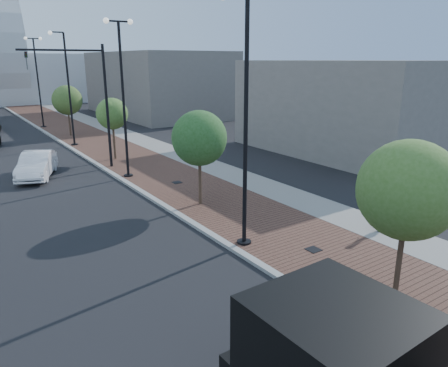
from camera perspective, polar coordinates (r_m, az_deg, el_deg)
sidewalk at (r=44.44m, az=-17.99°, el=6.58°), size 7.00×140.00×0.12m
concrete_strip at (r=45.25m, az=-14.70°, el=7.02°), size 2.40×140.00×0.13m
curb at (r=43.61m, az=-22.40°, el=5.99°), size 0.30×140.00×0.14m
white_sedan at (r=28.57m, az=-24.03°, el=2.33°), size 3.36×5.06×1.58m
pedestrian at (r=18.75m, az=20.42°, el=-4.04°), size 0.68×0.54×1.65m
streetlight_1 at (r=15.44m, az=2.60°, el=6.31°), size 1.44×0.56×9.21m
streetlight_2 at (r=25.97m, az=-13.48°, el=11.06°), size 1.72×0.56×9.28m
streetlight_3 at (r=37.40m, az=-20.36°, el=11.28°), size 1.44×0.56×9.21m
streetlight_4 at (r=49.10m, az=-23.87°, el=12.47°), size 1.72×0.56×9.28m
traffic_mast at (r=28.50m, az=-17.44°, el=11.54°), size 5.09×0.20×8.00m
tree_0 at (r=12.45m, az=23.71°, el=-0.80°), size 2.76×2.76×5.05m
tree_1 at (r=20.35m, az=-3.29°, el=6.14°), size 2.67×2.67×4.77m
tree_2 at (r=31.17m, az=-14.86°, el=9.10°), size 2.29×2.22×4.49m
tree_3 at (r=42.62m, az=-20.42°, el=10.53°), size 2.74×2.74×4.80m
commercial_block_ne at (r=57.77m, az=-9.10°, el=13.21°), size 12.00×22.00×8.00m
commercial_block_e at (r=34.82m, az=16.23°, el=9.94°), size 10.00×16.00×7.00m
utility_cover_1 at (r=16.51m, az=12.03°, el=-8.74°), size 0.50×0.50×0.02m
utility_cover_2 at (r=24.85m, az=-6.39°, el=0.16°), size 0.50×0.50×0.02m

